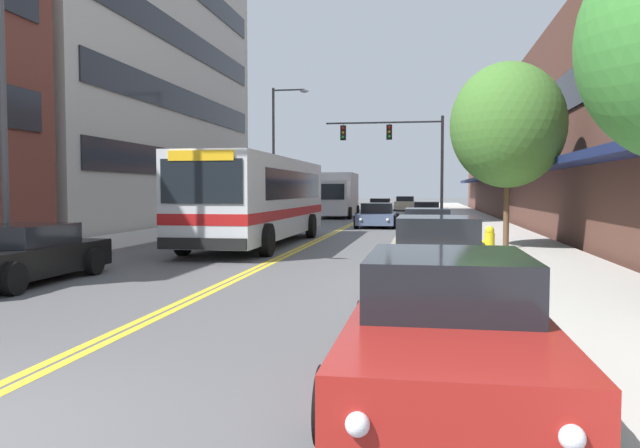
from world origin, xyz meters
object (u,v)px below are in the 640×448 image
box_truck (336,195)px  traffic_signal_mast (401,146)px  city_bus (260,196)px  car_charcoal_parked_right_mid (427,228)px  street_lamp_left_near (11,56)px  car_slate_blue_moving_second (378,216)px  car_red_parked_right_foreground (448,329)px  street_tree_right_mid (508,125)px  car_dark_grey_moving_lead (380,207)px  car_navy_parked_left_near (285,212)px  car_silver_parked_right_end (427,213)px  fire_hydrant (489,242)px  street_lamp_left_far (278,143)px  car_black_parked_left_far (19,256)px  car_champagne_moving_third (405,204)px  car_beige_parked_right_far (437,255)px

box_truck → traffic_signal_mast: bearing=-50.9°
city_bus → car_charcoal_parked_right_mid: size_ratio=2.59×
street_lamp_left_near → car_slate_blue_moving_second: bearing=72.0°
car_red_parked_right_foreground → street_tree_right_mid: 15.14m
street_lamp_left_near → car_dark_grey_moving_lead: bearing=81.9°
car_navy_parked_left_near → car_silver_parked_right_end: (8.61, 2.09, -0.06)m
car_charcoal_parked_right_mid → box_truck: 23.32m
city_bus → car_red_parked_right_foreground: 17.25m
street_lamp_left_near → street_tree_right_mid: bearing=33.7°
city_bus → fire_hydrant: city_bus is taller
car_silver_parked_right_end → street_tree_right_mid: street_tree_right_mid is taller
street_lamp_left_far → car_slate_blue_moving_second: bearing=-36.6°
car_black_parked_left_far → car_champagne_moving_third: (6.70, 48.92, 0.06)m
car_navy_parked_left_near → box_truck: 7.94m
car_silver_parked_right_end → street_lamp_left_near: (-9.34, -26.58, 4.42)m
street_lamp_left_far → car_black_parked_left_far: bearing=-88.7°
car_black_parked_left_far → car_navy_parked_left_near: bearing=89.8°
car_champagne_moving_third → street_tree_right_mid: size_ratio=0.81×
traffic_signal_mast → street_tree_right_mid: size_ratio=1.22×
city_bus → car_dark_grey_moving_lead: bearing=85.6°
car_champagne_moving_third → street_lamp_left_near: size_ratio=0.56×
traffic_signal_mast → box_truck: bearing=129.1°
car_beige_parked_right_far → box_truck: box_truck is taller
car_dark_grey_moving_lead → fire_hydrant: bearing=-81.0°
car_navy_parked_left_near → car_dark_grey_moving_lead: 15.33m
car_black_parked_left_far → car_charcoal_parked_right_mid: size_ratio=1.03×
car_silver_parked_right_end → street_lamp_left_far: street_lamp_left_far is taller
car_red_parked_right_foreground → street_lamp_left_near: (-9.47, 6.67, 4.39)m
car_black_parked_left_far → box_truck: bearing=86.1°
car_dark_grey_moving_lead → box_truck: size_ratio=0.60×
car_dark_grey_moving_lead → street_lamp_left_near: 39.68m
city_bus → car_silver_parked_right_end: (6.09, 17.21, -1.18)m
car_red_parked_right_foreground → car_champagne_moving_third: 54.80m
street_tree_right_mid → car_dark_grey_moving_lead: bearing=101.4°
car_charcoal_parked_right_mid → car_beige_parked_right_far: (0.17, -9.60, 0.05)m
car_black_parked_left_far → car_slate_blue_moving_second: 22.41m
traffic_signal_mast → street_lamp_left_near: (-7.76, -26.05, 0.31)m
car_champagne_moving_third → street_lamp_left_near: 48.83m
car_slate_blue_moving_second → street_lamp_left_far: size_ratio=0.55×
street_tree_right_mid → car_silver_parked_right_end: bearing=97.6°
car_champagne_moving_third → car_navy_parked_left_near: bearing=-105.6°
car_red_parked_right_foreground → car_charcoal_parked_right_mid: 16.36m
car_navy_parked_left_near → box_truck: size_ratio=0.66×
traffic_signal_mast → street_lamp_left_near: 27.19m
car_charcoal_parked_right_mid → traffic_signal_mast: bearing=95.5°
city_bus → car_beige_parked_right_far: city_bus is taller
car_navy_parked_left_near → street_lamp_left_far: bearing=119.6°
traffic_signal_mast → fire_hydrant: traffic_signal_mast is taller
car_dark_grey_moving_lead → car_slate_blue_moving_second: 18.35m
car_charcoal_parked_right_mid → car_slate_blue_moving_second: bearing=103.3°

